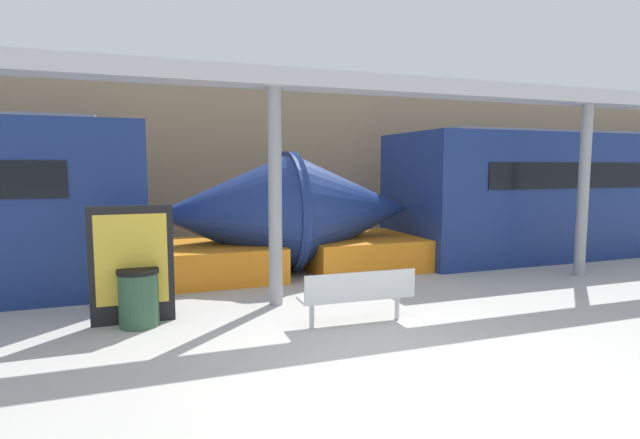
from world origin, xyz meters
name	(u,v)px	position (x,y,z in m)	size (l,w,h in m)	color
ground_plane	(398,365)	(0.00, 0.00, 0.00)	(60.00, 60.00, 0.00)	#B2AFA8
station_wall	(243,160)	(0.00, 9.11, 2.50)	(56.00, 0.20, 5.00)	#9E8460
train_left	(605,195)	(9.48, 5.48, 1.51)	(18.36, 2.93, 3.20)	navy
bench_near	(358,293)	(0.16, 1.52, 0.48)	(1.70, 0.49, 0.81)	silver
trash_bin	(139,298)	(-2.83, 2.55, 0.42)	(0.58, 0.58, 0.84)	#2D5138
poster_board	(132,264)	(-2.90, 2.71, 0.88)	(1.17, 0.07, 1.74)	black
support_column_near	(275,198)	(-0.68, 2.99, 1.78)	(0.22, 0.22, 3.56)	gray
support_column_far	(583,192)	(5.95, 2.99, 1.78)	(0.22, 0.22, 3.56)	gray
canopy_beam	(274,78)	(-0.68, 2.99, 3.70)	(28.00, 0.60, 0.28)	#B7B7BC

